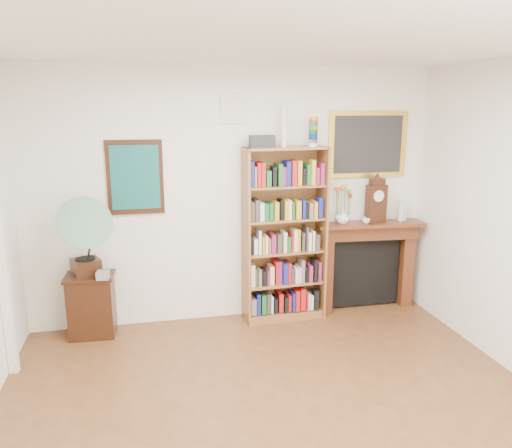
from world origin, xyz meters
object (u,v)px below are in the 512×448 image
Objects in this scene: side_cabinet at (92,305)px; bookshelf at (285,225)px; teacup at (366,221)px; cd_stack at (103,275)px; bottle_right at (404,212)px; gramophone at (81,232)px; bottle_left at (401,210)px; fireplace at (366,258)px; flower_vase at (342,217)px; mantel_clock at (376,201)px.

bookshelf is at bearing 3.72° from side_cabinet.
bookshelf is at bearing 179.23° from teacup.
bookshelf is 18.74× the size of cd_stack.
bottle_right is at bearing 4.61° from side_cabinet.
gramophone is 3.57m from bottle_left.
side_cabinet is 7.18× the size of teacup.
cd_stack is 2.94m from teacup.
cd_stack is 3.47m from bottle_right.
bottle_right is (3.61, 0.20, 0.00)m from gramophone.
cd_stack is 0.50× the size of bottle_left.
fireplace is 7.83× the size of flower_vase.
bookshelf reaches higher than bottle_right.
bottle_right is (3.43, 0.24, 0.45)m from cd_stack.
flower_vase is (0.70, 0.05, 0.05)m from bookshelf.
bottle_right is (0.05, 0.02, -0.02)m from bottle_left.
fireplace is 2.49× the size of mantel_clock.
mantel_clock reaches higher than fireplace.
side_cabinet is at bearing -174.05° from fireplace.
side_cabinet is at bearing -178.51° from flower_vase.
bottle_right is (0.78, 0.01, 0.02)m from flower_vase.
fireplace is at bearing 177.69° from bottle_right.
bottle_right is at bearing -1.21° from mantel_clock.
gramophone is at bearing -177.85° from teacup.
teacup is (-0.07, -0.10, 0.48)m from fireplace.
mantel_clock is at bearing -173.04° from bottle_right.
fireplace is at bearing 5.14° from side_cabinet.
fireplace is at bearing -17.38° from gramophone.
teacup reaches higher than fireplace.
side_cabinet is 0.83m from gramophone.
mantel_clock is 0.42m from flower_vase.
cd_stack is (-2.98, -0.26, 0.09)m from fireplace.
bottle_left is (0.34, 0.03, -0.13)m from mantel_clock.
flower_vase is at bearing -178.96° from bottle_right.
bottle_right is at bearing 9.01° from teacup.
fireplace is 6.39× the size of bottle_right.
mantel_clock reaches higher than flower_vase.
bottle_left is 0.05m from bottle_right.
fireplace is 1.48× the size of gramophone.
fireplace is 0.70m from mantel_clock.
cd_stack is at bearing -175.97° from bottle_right.
mantel_clock is at bearing 3.93° from side_cabinet.
bottle_left is at bearing -160.45° from bottle_right.
fireplace is at bearing 174.98° from bottle_left.
side_cabinet is 3.33m from mantel_clock.
bookshelf is 1.76× the size of fireplace.
gramophone reaches higher than bottle_left.
flower_vase is (2.80, 0.07, 0.81)m from side_cabinet.
bookshelf reaches higher than gramophone.
cd_stack is 0.23× the size of mantel_clock.
bottle_right is (0.52, 0.08, 0.06)m from teacup.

